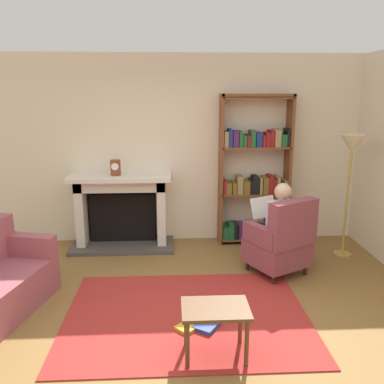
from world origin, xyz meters
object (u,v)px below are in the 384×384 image
Objects in this scene: seated_reader at (275,223)px; side_table at (215,315)px; bookshelf at (254,175)px; mantel_clock at (116,168)px; armchair_reading at (281,241)px; floor_lamp at (351,155)px; fireplace at (122,207)px.

seated_reader is 1.90m from side_table.
mantel_clock is at bearing -176.04° from bookshelf.
mantel_clock is 0.22× the size of armchair_reading.
bookshelf is 1.11m from seated_reader.
mantel_clock reaches higher than armchair_reading.
mantel_clock is 1.97m from bookshelf.
bookshelf reaches higher than armchair_reading.
floor_lamp reaches higher than seated_reader.
bookshelf reaches higher than side_table.
mantel_clock is 0.19× the size of seated_reader.
fireplace reaches higher than side_table.
mantel_clock reaches higher than side_table.
seated_reader is (2.02, -0.90, -0.54)m from mantel_clock.
bookshelf is 1.31× the size of floor_lamp.
fireplace is 1.96m from bookshelf.
armchair_reading is at bearing 90.00° from seated_reader.
side_table is (-0.96, -1.54, -0.04)m from armchair_reading.
fireplace is 6.81× the size of mantel_clock.
bookshelf is at bearing 1.04° from fireplace.
seated_reader is at bearing -86.51° from bookshelf.
seated_reader reaches higher than side_table.
seated_reader reaches higher than armchair_reading.
mantel_clock is (-0.05, -0.10, 0.60)m from fireplace.
fireplace is 1.27× the size of seated_reader.
bookshelf is (1.91, 0.03, 0.45)m from fireplace.
bookshelf is at bearing 72.54° from side_table.
mantel_clock is at bearing -53.94° from armchair_reading.
fireplace is 2.86m from side_table.
seated_reader is at bearing -26.89° from fireplace.
bookshelf reaches higher than fireplace.
side_table is at bearing -68.13° from fireplace.
mantel_clock is 2.42m from armchair_reading.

